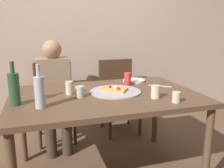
% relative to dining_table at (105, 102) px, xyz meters
% --- Properties ---
extents(back_wall, '(6.00, 0.10, 2.60)m').
position_rel_dining_table_xyz_m(back_wall, '(0.00, 1.30, 0.62)').
color(back_wall, '#BCA893').
rests_on(back_wall, ground_plane).
extents(dining_table, '(1.55, 1.01, 0.76)m').
position_rel_dining_table_xyz_m(dining_table, '(0.00, 0.00, 0.00)').
color(dining_table, brown).
rests_on(dining_table, ground_plane).
extents(pizza_tray, '(0.44, 0.44, 0.01)m').
position_rel_dining_table_xyz_m(pizza_tray, '(0.10, 0.02, 0.08)').
color(pizza_tray, '#ADADB2').
rests_on(pizza_tray, dining_table).
extents(pizza_slice_last, '(0.25, 0.24, 0.05)m').
position_rel_dining_table_xyz_m(pizza_slice_last, '(0.09, 0.04, 0.10)').
color(pizza_slice_last, tan).
rests_on(pizza_slice_last, pizza_tray).
extents(wine_bottle, '(0.08, 0.08, 0.32)m').
position_rel_dining_table_xyz_m(wine_bottle, '(-0.69, -0.09, 0.20)').
color(wine_bottle, '#2D5133').
rests_on(wine_bottle, dining_table).
extents(beer_bottle, '(0.07, 0.07, 0.31)m').
position_rel_dining_table_xyz_m(beer_bottle, '(-0.52, -0.20, 0.19)').
color(beer_bottle, '#B2BCC1').
rests_on(beer_bottle, dining_table).
extents(tumbler_near, '(0.07, 0.07, 0.09)m').
position_rel_dining_table_xyz_m(tumbler_near, '(-0.22, -0.03, 0.12)').
color(tumbler_near, '#B7C6BC').
rests_on(tumbler_near, dining_table).
extents(tumbler_far, '(0.07, 0.07, 0.10)m').
position_rel_dining_table_xyz_m(tumbler_far, '(0.35, -0.23, 0.12)').
color(tumbler_far, beige).
rests_on(tumbler_far, dining_table).
extents(wine_glass, '(0.06, 0.06, 0.11)m').
position_rel_dining_table_xyz_m(wine_glass, '(-0.29, 0.07, 0.13)').
color(wine_glass, beige).
rests_on(wine_glass, dining_table).
extents(short_glass, '(0.06, 0.06, 0.08)m').
position_rel_dining_table_xyz_m(short_glass, '(0.44, -0.38, 0.11)').
color(short_glass, beige).
rests_on(short_glass, dining_table).
extents(soda_can, '(0.07, 0.07, 0.12)m').
position_rel_dining_table_xyz_m(soda_can, '(0.29, 0.23, 0.13)').
color(soda_can, red).
rests_on(soda_can, dining_table).
extents(plate_stack, '(0.22, 0.22, 0.02)m').
position_rel_dining_table_xyz_m(plate_stack, '(0.41, 0.35, 0.08)').
color(plate_stack, white).
rests_on(plate_stack, dining_table).
extents(table_knife, '(0.19, 0.14, 0.01)m').
position_rel_dining_table_xyz_m(table_knife, '(0.57, 0.10, 0.08)').
color(table_knife, '#B7B7BC').
rests_on(table_knife, dining_table).
extents(chair_left, '(0.44, 0.44, 0.90)m').
position_rel_dining_table_xyz_m(chair_left, '(-0.37, 0.91, -0.17)').
color(chair_left, '#472D1E').
rests_on(chair_left, ground_plane).
extents(chair_right, '(0.44, 0.44, 0.90)m').
position_rel_dining_table_xyz_m(chair_right, '(0.42, 0.91, -0.17)').
color(chair_right, '#472D1E').
rests_on(chair_right, ground_plane).
extents(guest_in_sweater, '(0.36, 0.56, 1.17)m').
position_rel_dining_table_xyz_m(guest_in_sweater, '(-0.37, 0.75, -0.04)').
color(guest_in_sweater, '#937A60').
rests_on(guest_in_sweater, ground_plane).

